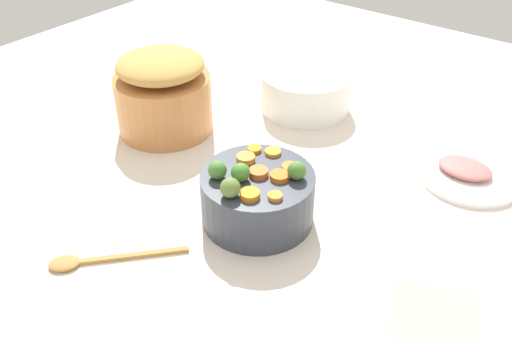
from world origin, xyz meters
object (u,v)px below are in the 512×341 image
at_px(serving_bowl_carrots, 256,197).
at_px(casserole_dish, 306,91).
at_px(ham_plate, 469,177).
at_px(wooden_spoon, 90,260).
at_px(metal_pot, 164,103).

xyz_separation_m(serving_bowl_carrots, casserole_dish, (-0.44, -0.17, -0.00)).
bearing_deg(ham_plate, wooden_spoon, -33.71).
bearing_deg(ham_plate, serving_bowl_carrots, -36.63).
bearing_deg(wooden_spoon, metal_pot, -151.41).
bearing_deg(metal_pot, casserole_dish, 143.95).
height_order(wooden_spoon, casserole_dish, casserole_dish).
bearing_deg(casserole_dish, wooden_spoon, 1.09).
bearing_deg(wooden_spoon, casserole_dish, -178.91).
relative_size(serving_bowl_carrots, wooden_spoon, 1.08).
xyz_separation_m(metal_pot, casserole_dish, (-0.30, 0.22, -0.02)).
bearing_deg(wooden_spoon, serving_bowl_carrots, 150.63).
height_order(metal_pot, casserole_dish, metal_pot).
bearing_deg(casserole_dish, ham_plate, 83.95).
bearing_deg(casserole_dish, metal_pot, -36.05).
bearing_deg(metal_pot, ham_plate, 110.13).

